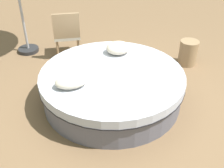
{
  "coord_description": "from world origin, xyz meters",
  "views": [
    {
      "loc": [
        -0.99,
        -3.54,
        2.8
      ],
      "look_at": [
        0.0,
        0.0,
        0.32
      ],
      "focal_mm": 44.16,
      "sensor_mm": 36.0,
      "label": 1
    }
  ],
  "objects": [
    {
      "name": "side_table",
      "position": [
        1.79,
        0.76,
        0.25
      ],
      "size": [
        0.36,
        0.36,
        0.5
      ],
      "primitive_type": "cylinder",
      "color": "#997A56",
      "rests_on": "ground_plane"
    },
    {
      "name": "ground_plane",
      "position": [
        0.0,
        0.0,
        0.0
      ],
      "size": [
        16.0,
        16.0,
        0.0
      ],
      "primitive_type": "plane",
      "color": "brown"
    },
    {
      "name": "throw_pillow_0",
      "position": [
        0.29,
        0.61,
        0.63
      ],
      "size": [
        0.42,
        0.38,
        0.2
      ],
      "primitive_type": "ellipsoid",
      "color": "beige",
      "rests_on": "round_bed"
    },
    {
      "name": "throw_pillow_1",
      "position": [
        -0.67,
        -0.2,
        0.61
      ],
      "size": [
        0.47,
        0.31,
        0.16
      ],
      "primitive_type": "ellipsoid",
      "color": "beige",
      "rests_on": "round_bed"
    },
    {
      "name": "patio_chair",
      "position": [
        -0.47,
        1.73,
        0.56
      ],
      "size": [
        0.56,
        0.54,
        0.98
      ],
      "rotation": [
        0.0,
        0.0,
        -0.09
      ],
      "color": "#997A56",
      "rests_on": "ground_plane"
    },
    {
      "name": "round_bed",
      "position": [
        0.0,
        0.0,
        0.27
      ],
      "size": [
        2.3,
        2.3,
        0.53
      ],
      "color": "#595966",
      "rests_on": "ground_plane"
    }
  ]
}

